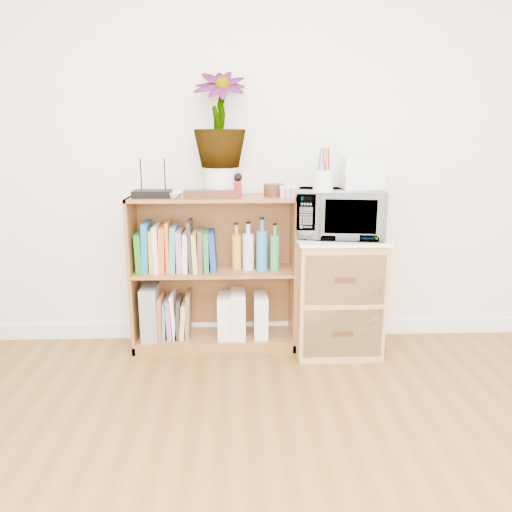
{
  "coord_description": "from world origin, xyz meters",
  "views": [
    {
      "loc": [
        -0.21,
        -0.87,
        1.32
      ],
      "look_at": [
        -0.1,
        1.95,
        0.62
      ],
      "focal_mm": 35.0,
      "sensor_mm": 36.0,
      "label": 1
    }
  ],
  "objects": [
    {
      "name": "file_box",
      "position": [
        -0.75,
        2.1,
        0.24
      ],
      "size": [
        0.1,
        0.27,
        0.33
      ],
      "primitive_type": "cube",
      "color": "gray",
      "rests_on": "bookshelf"
    },
    {
      "name": "wicker_unit",
      "position": [
        0.4,
        2.02,
        0.35
      ],
      "size": [
        0.5,
        0.45,
        0.7
      ],
      "primitive_type": "cube",
      "color": "#9E7542",
      "rests_on": "ground"
    },
    {
      "name": "potted_plant",
      "position": [
        -0.3,
        2.12,
        1.39
      ],
      "size": [
        0.31,
        0.31,
        0.55
      ],
      "primitive_type": "imported",
      "color": "#38692A",
      "rests_on": "plant_pot"
    },
    {
      "name": "white_bowl",
      "position": [
        -0.59,
        2.07,
        0.97
      ],
      "size": [
        0.13,
        0.13,
        0.03
      ],
      "primitive_type": "imported",
      "color": "white",
      "rests_on": "bookshelf"
    },
    {
      "name": "cookbooks",
      "position": [
        -0.58,
        2.1,
        0.63
      ],
      "size": [
        0.48,
        0.2,
        0.31
      ],
      "color": "#1E631A",
      "rests_on": "bookshelf"
    },
    {
      "name": "trinket_box",
      "position": [
        -0.36,
        2.0,
        0.97
      ],
      "size": [
        0.31,
        0.08,
        0.05
      ],
      "primitive_type": "cube",
      "color": "#371E0F",
      "rests_on": "bookshelf"
    },
    {
      "name": "small_appliance",
      "position": [
        0.54,
        2.09,
        1.09
      ],
      "size": [
        0.23,
        0.19,
        0.18
      ],
      "primitive_type": "cube",
      "color": "white",
      "rests_on": "microwave"
    },
    {
      "name": "lower_books",
      "position": [
        -0.6,
        2.1,
        0.2
      ],
      "size": [
        0.21,
        0.19,
        0.29
      ],
      "color": "#C65522",
      "rests_on": "bookshelf"
    },
    {
      "name": "magazine_holder_right",
      "position": [
        -0.06,
        2.09,
        0.2
      ],
      "size": [
        0.08,
        0.21,
        0.27
      ],
      "primitive_type": "cube",
      "color": "silver",
      "rests_on": "bookshelf"
    },
    {
      "name": "skirting_board",
      "position": [
        0.0,
        2.24,
        0.05
      ],
      "size": [
        4.0,
        0.02,
        0.1
      ],
      "primitive_type": "cube",
      "color": "white",
      "rests_on": "ground"
    },
    {
      "name": "wooden_bowl",
      "position": [
        0.02,
        2.11,
        0.99
      ],
      "size": [
        0.12,
        0.12,
        0.07
      ],
      "primitive_type": "cylinder",
      "color": "#36210E",
      "rests_on": "bookshelf"
    },
    {
      "name": "plant_pot",
      "position": [
        -0.3,
        2.12,
        1.03
      ],
      "size": [
        0.2,
        0.2,
        0.17
      ],
      "primitive_type": "cylinder",
      "color": "silver",
      "rests_on": "bookshelf"
    },
    {
      "name": "pen_cup",
      "position": [
        0.28,
        1.91,
        1.06
      ],
      "size": [
        0.11,
        0.11,
        0.12
      ],
      "primitive_type": "cylinder",
      "color": "silver",
      "rests_on": "microwave"
    },
    {
      "name": "liquor_bottles",
      "position": [
        -0.1,
        2.1,
        0.65
      ],
      "size": [
        0.29,
        0.07,
        0.31
      ],
      "color": "#B68322",
      "rests_on": "bookshelf"
    },
    {
      "name": "microwave",
      "position": [
        0.4,
        2.02,
        0.86
      ],
      "size": [
        0.54,
        0.41,
        0.28
      ],
      "primitive_type": "imported",
      "rotation": [
        0.0,
        0.0,
        -0.16
      ],
      "color": "silver",
      "rests_on": "wicker_unit"
    },
    {
      "name": "magazine_holder_left",
      "position": [
        -0.29,
        2.09,
        0.2
      ],
      "size": [
        0.08,
        0.21,
        0.27
      ],
      "primitive_type": "cube",
      "color": "silver",
      "rests_on": "bookshelf"
    },
    {
      "name": "bookshelf",
      "position": [
        -0.35,
        2.1,
        0.47
      ],
      "size": [
        1.0,
        0.3,
        0.95
      ],
      "primitive_type": "cube",
      "color": "brown",
      "rests_on": "ground"
    },
    {
      "name": "kokeshi_doll",
      "position": [
        -0.2,
        2.06,
        1.0
      ],
      "size": [
        0.04,
        0.04,
        0.09
      ],
      "primitive_type": "cylinder",
      "color": "maroon",
      "rests_on": "bookshelf"
    },
    {
      "name": "magazine_holder_mid",
      "position": [
        -0.21,
        2.09,
        0.21
      ],
      "size": [
        0.09,
        0.23,
        0.29
      ],
      "primitive_type": "cube",
      "color": "silver",
      "rests_on": "bookshelf"
    },
    {
      "name": "paint_jars",
      "position": [
        0.09,
        2.01,
        0.98
      ],
      "size": [
        0.12,
        0.04,
        0.06
      ],
      "primitive_type": "cube",
      "color": "pink",
      "rests_on": "bookshelf"
    },
    {
      "name": "router",
      "position": [
        -0.7,
        2.08,
        0.97
      ],
      "size": [
        0.22,
        0.15,
        0.04
      ],
      "primitive_type": "cube",
      "color": "black",
      "rests_on": "bookshelf"
    }
  ]
}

